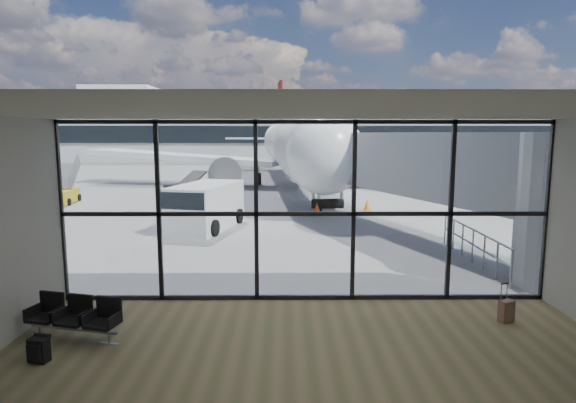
{
  "coord_description": "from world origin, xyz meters",
  "views": [
    {
      "loc": [
        -0.49,
        -11.69,
        4.17
      ],
      "look_at": [
        -0.4,
        3.0,
        2.08
      ],
      "focal_mm": 30.0,
      "sensor_mm": 36.0,
      "label": 1
    }
  ],
  "objects_px": {
    "seating_row": "(76,315)",
    "belt_loader": "(185,189)",
    "suitcase": "(507,311)",
    "airliner": "(293,146)",
    "service_van": "(205,206)",
    "mobile_stairs": "(60,194)",
    "backpack": "(39,350)"
  },
  "relations": [
    {
      "from": "suitcase",
      "to": "airliner",
      "type": "xyz_separation_m",
      "value": [
        -4.24,
        30.05,
        2.82
      ]
    },
    {
      "from": "service_van",
      "to": "belt_loader",
      "type": "height_order",
      "value": "service_van"
    },
    {
      "from": "mobile_stairs",
      "to": "airliner",
      "type": "bearing_deg",
      "value": 32.53
    },
    {
      "from": "service_van",
      "to": "mobile_stairs",
      "type": "distance_m",
      "value": 12.67
    },
    {
      "from": "airliner",
      "to": "belt_loader",
      "type": "xyz_separation_m",
      "value": [
        -7.2,
        -9.18,
        -2.53
      ]
    },
    {
      "from": "airliner",
      "to": "mobile_stairs",
      "type": "distance_m",
      "value": 18.48
    },
    {
      "from": "airliner",
      "to": "service_van",
      "type": "relative_size",
      "value": 8.04
    },
    {
      "from": "seating_row",
      "to": "airliner",
      "type": "xyz_separation_m",
      "value": [
        4.96,
        30.8,
        2.59
      ]
    },
    {
      "from": "backpack",
      "to": "service_van",
      "type": "relative_size",
      "value": 0.1
    },
    {
      "from": "belt_loader",
      "to": "service_van",
      "type": "bearing_deg",
      "value": -54.1
    },
    {
      "from": "belt_loader",
      "to": "mobile_stairs",
      "type": "xyz_separation_m",
      "value": [
        -6.95,
        -2.44,
        0.0
      ]
    },
    {
      "from": "backpack",
      "to": "airliner",
      "type": "xyz_separation_m",
      "value": [
        5.19,
        31.89,
        2.83
      ]
    },
    {
      "from": "seating_row",
      "to": "belt_loader",
      "type": "xyz_separation_m",
      "value": [
        -2.24,
        21.63,
        0.06
      ]
    },
    {
      "from": "suitcase",
      "to": "belt_loader",
      "type": "relative_size",
      "value": 0.23
    },
    {
      "from": "suitcase",
      "to": "belt_loader",
      "type": "xyz_separation_m",
      "value": [
        -11.44,
        20.87,
        0.29
      ]
    },
    {
      "from": "backpack",
      "to": "belt_loader",
      "type": "xyz_separation_m",
      "value": [
        -2.01,
        22.72,
        0.3
      ]
    },
    {
      "from": "seating_row",
      "to": "suitcase",
      "type": "distance_m",
      "value": 9.23
    },
    {
      "from": "backpack",
      "to": "suitcase",
      "type": "distance_m",
      "value": 9.61
    },
    {
      "from": "service_van",
      "to": "mobile_stairs",
      "type": "xyz_separation_m",
      "value": [
        -9.95,
        7.83,
        -0.46
      ]
    },
    {
      "from": "backpack",
      "to": "mobile_stairs",
      "type": "bearing_deg",
      "value": 126.71
    },
    {
      "from": "seating_row",
      "to": "backpack",
      "type": "distance_m",
      "value": 1.14
    },
    {
      "from": "mobile_stairs",
      "to": "suitcase",
      "type": "bearing_deg",
      "value": -51.93
    },
    {
      "from": "service_van",
      "to": "mobile_stairs",
      "type": "bearing_deg",
      "value": 155.94
    },
    {
      "from": "belt_loader",
      "to": "mobile_stairs",
      "type": "height_order",
      "value": "mobile_stairs"
    },
    {
      "from": "airliner",
      "to": "mobile_stairs",
      "type": "height_order",
      "value": "airliner"
    },
    {
      "from": "backpack",
      "to": "seating_row",
      "type": "bearing_deg",
      "value": 90.77
    },
    {
      "from": "service_van",
      "to": "mobile_stairs",
      "type": "relative_size",
      "value": 1.42
    },
    {
      "from": "airliner",
      "to": "belt_loader",
      "type": "height_order",
      "value": "airliner"
    },
    {
      "from": "belt_loader",
      "to": "seating_row",
      "type": "bearing_deg",
      "value": -64.46
    },
    {
      "from": "mobile_stairs",
      "to": "backpack",
      "type": "bearing_deg",
      "value": -73.03
    },
    {
      "from": "suitcase",
      "to": "mobile_stairs",
      "type": "distance_m",
      "value": 26.03
    },
    {
      "from": "mobile_stairs",
      "to": "service_van",
      "type": "bearing_deg",
      "value": -45.09
    }
  ]
}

